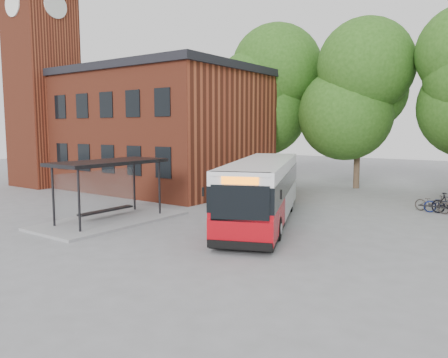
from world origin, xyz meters
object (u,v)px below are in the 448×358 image
Objects in this scene: bus_shelter at (110,191)px; bicycle_0 at (432,203)px; bicycle_2 at (443,204)px; city_bus at (263,191)px.

bus_shelter is 16.31m from bicycle_0.
bicycle_2 is at bearing -58.92° from bicycle_0.
bicycle_0 is at bearing 27.27° from city_bus.
bicycle_0 is at bearing 43.56° from bus_shelter.
bus_shelter is at bearing 148.66° from bicycle_0.
city_bus reaches higher than bicycle_0.
bus_shelter is 16.75m from bicycle_2.
city_bus reaches higher than bicycle_2.
city_bus is at bearing 154.83° from bicycle_0.
city_bus is 6.25× the size of bicycle_2.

